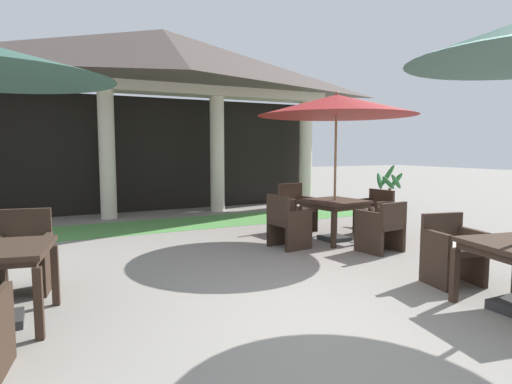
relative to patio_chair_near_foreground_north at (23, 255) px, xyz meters
name	(u,v)px	position (x,y,z in m)	size (l,w,h in m)	color
ground_plane	(367,318)	(3.00, -2.39, -0.42)	(60.00, 60.00, 0.00)	gray
background_pavilion	(163,72)	(3.00, 5.11, 3.09)	(9.43, 2.98, 4.50)	beige
lawn_strip	(184,223)	(3.00, 3.54, -0.41)	(11.23, 1.67, 0.01)	#519347
patio_chair_near_foreground_north	(23,255)	(0.00, 0.00, 0.00)	(0.67, 0.68, 0.93)	#38281E
patio_chair_mid_left_north	(452,250)	(4.63, -2.01, -0.01)	(0.67, 0.60, 0.84)	#38281E
patio_table_mid_right	(335,205)	(4.89, 0.67, 0.21)	(1.07, 1.07, 0.73)	#38281E
patio_umbrella_mid_right	(336,106)	(4.89, 0.67, 1.96)	(2.77, 2.77, 2.64)	#2D2D2D
patio_chair_mid_right_east	(375,213)	(5.94, 0.80, -0.01)	(0.57, 0.65, 0.85)	#38281E
patio_chair_mid_right_north	(296,209)	(4.75, 1.73, 0.01)	(0.66, 0.61, 0.94)	#38281E
patio_chair_mid_right_west	(287,223)	(3.83, 0.53, 0.00)	(0.59, 0.63, 0.89)	#38281E
patio_chair_mid_right_south	(382,227)	(5.03, -0.38, -0.02)	(0.65, 0.63, 0.81)	#38281E
potted_palm_right_edge	(389,206)	(7.09, 1.62, -0.04)	(0.63, 0.60, 1.30)	#47423D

